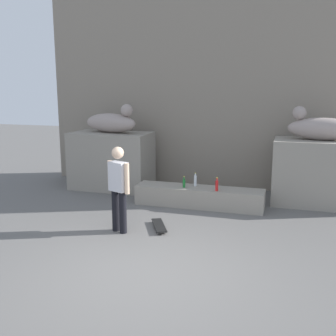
% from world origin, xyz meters
% --- Properties ---
extents(ground_plane, '(40.00, 40.00, 0.00)m').
position_xyz_m(ground_plane, '(0.00, 0.00, 0.00)').
color(ground_plane, '#605E5B').
extents(facade_wall, '(9.77, 0.60, 5.65)m').
position_xyz_m(facade_wall, '(0.00, 5.81, 2.82)').
color(facade_wall, gray).
rests_on(facade_wall, ground_plane).
extents(pedestal_left, '(2.15, 1.20, 1.55)m').
position_xyz_m(pedestal_left, '(-2.69, 4.57, 0.78)').
color(pedestal_left, gray).
rests_on(pedestal_left, ground_plane).
extents(pedestal_right, '(2.15, 1.20, 1.55)m').
position_xyz_m(pedestal_right, '(2.69, 4.57, 0.78)').
color(pedestal_right, gray).
rests_on(pedestal_right, ground_plane).
extents(statue_reclining_left, '(1.69, 0.93, 0.78)m').
position_xyz_m(statue_reclining_left, '(-2.66, 4.56, 1.83)').
color(statue_reclining_left, '#A4938B').
rests_on(statue_reclining_left, pedestal_left).
extents(statue_reclining_right, '(1.65, 0.74, 0.78)m').
position_xyz_m(statue_reclining_right, '(2.66, 4.57, 1.83)').
color(statue_reclining_right, '#A4938B').
rests_on(statue_reclining_right, pedestal_right).
extents(ledge_block, '(3.01, 0.64, 0.46)m').
position_xyz_m(ledge_block, '(0.00, 3.57, 0.23)').
color(ledge_block, gray).
rests_on(ledge_block, ground_plane).
extents(skater, '(0.51, 0.32, 1.67)m').
position_xyz_m(skater, '(-1.10, 1.46, 0.92)').
color(skater, black).
rests_on(skater, ground_plane).
extents(skateboard, '(0.54, 0.80, 0.08)m').
position_xyz_m(skateboard, '(-0.42, 1.85, 0.06)').
color(skateboard, black).
rests_on(skateboard, ground_plane).
extents(bottle_green, '(0.07, 0.07, 0.26)m').
position_xyz_m(bottle_green, '(-0.34, 3.48, 0.56)').
color(bottle_green, '#1E722D').
rests_on(bottle_green, ledge_block).
extents(bottle_red, '(0.07, 0.07, 0.31)m').
position_xyz_m(bottle_red, '(0.45, 3.38, 0.59)').
color(bottle_red, red).
rests_on(bottle_red, ledge_block).
extents(bottle_clear, '(0.07, 0.07, 0.32)m').
position_xyz_m(bottle_clear, '(-0.12, 3.68, 0.59)').
color(bottle_clear, silver).
rests_on(bottle_clear, ledge_block).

